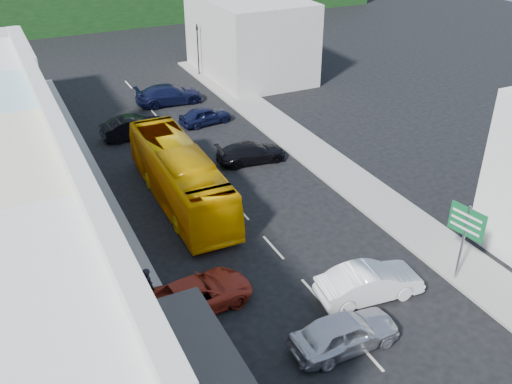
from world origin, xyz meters
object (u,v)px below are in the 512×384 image
car_white (369,284)px  direction_sign (462,244)px  car_silver (345,334)px  traffic_signal (198,50)px  pedestrian_left (148,289)px  car_red (198,294)px  bus (180,177)px

car_white → direction_sign: direction_sign is taller
car_silver → traffic_signal: bearing=-11.3°
car_silver → traffic_signal: size_ratio=0.93×
car_white → pedestrian_left: pedestrian_left is taller
car_red → direction_sign: 11.97m
direction_sign → traffic_signal: traffic_signal is taller
bus → car_white: size_ratio=2.64×
pedestrian_left → traffic_signal: bearing=-46.9°
bus → traffic_signal: 23.14m
car_red → pedestrian_left: bearing=60.1°
direction_sign → traffic_signal: 33.66m
car_white → pedestrian_left: 9.62m
car_white → traffic_signal: 33.26m
car_red → direction_sign: bearing=-111.4°
car_white → pedestrian_left: bearing=74.3°
bus → pedestrian_left: 9.18m
car_white → direction_sign: (4.35, -0.76, 1.28)m
car_silver → car_white: 3.42m
bus → direction_sign: size_ratio=2.92×
bus → car_silver: 13.95m
pedestrian_left → direction_sign: direction_sign is taller
bus → traffic_signal: (9.19, 21.22, 0.81)m
pedestrian_left → traffic_signal: traffic_signal is taller
bus → traffic_signal: bearing=67.5°
direction_sign → pedestrian_left: bearing=151.2°
car_red → car_silver: bearing=-142.4°
car_white → pedestrian_left: size_ratio=2.59×
pedestrian_left → direction_sign: size_ratio=0.43×
car_red → bus: bearing=-19.5°
bus → car_red: (-2.41, -8.99, -0.85)m
car_white → traffic_signal: size_ratio=0.93×
traffic_signal → car_silver: bearing=76.6°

